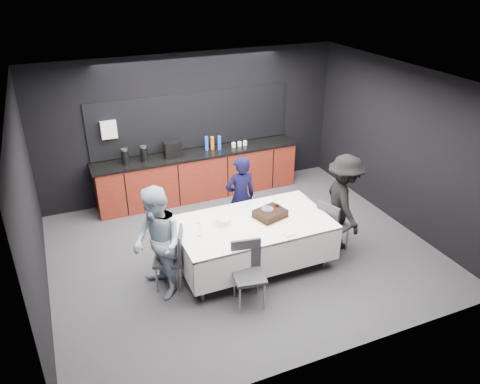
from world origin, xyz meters
name	(u,v)px	position (x,y,z in m)	size (l,w,h in m)	color
ground	(242,251)	(0.00, 0.00, 0.00)	(6.00, 6.00, 0.00)	#3E3D42
room_shell	(243,146)	(0.00, 0.00, 1.86)	(6.04, 5.04, 2.82)	white
kitchenette	(198,171)	(-0.02, 2.22, 0.54)	(4.10, 0.64, 2.05)	#62190F
party_table	(253,230)	(0.00, -0.40, 0.64)	(2.32, 1.32, 0.78)	#99999E
cake_assembly	(270,213)	(0.30, -0.37, 0.84)	(0.57, 0.51, 0.16)	gold
plate_stack	(223,221)	(-0.43, -0.29, 0.83)	(0.23, 0.23, 0.10)	white
loose_plate_near	(242,239)	(-0.34, -0.79, 0.78)	(0.21, 0.21, 0.01)	white
loose_plate_right_a	(294,209)	(0.76, -0.30, 0.78)	(0.19, 0.19, 0.01)	white
loose_plate_right_b	(306,219)	(0.77, -0.65, 0.78)	(0.18, 0.18, 0.01)	white
loose_plate_far	(249,207)	(0.14, 0.05, 0.78)	(0.19, 0.19, 0.01)	white
fork_pile	(290,234)	(0.34, -0.94, 0.79)	(0.16, 0.10, 0.03)	white
champagne_flute	(199,227)	(-0.88, -0.47, 0.94)	(0.06, 0.06, 0.22)	white
chair_left	(174,254)	(-1.25, -0.42, 0.53)	(0.54, 0.54, 0.92)	#2C2C31
chair_right	(331,224)	(1.30, -0.56, 0.53)	(0.54, 0.54, 0.92)	#2C2C31
chair_near	(248,268)	(-0.41, -1.14, 0.53)	(0.48, 0.48, 0.92)	#2C2C31
person_center	(240,198)	(0.16, 0.47, 0.74)	(0.54, 0.35, 1.48)	black
person_left	(157,243)	(-1.49, -0.50, 0.83)	(0.81, 0.63, 1.66)	#9EB0C6
person_right	(343,202)	(1.58, -0.45, 0.81)	(1.04, 0.60, 1.61)	black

